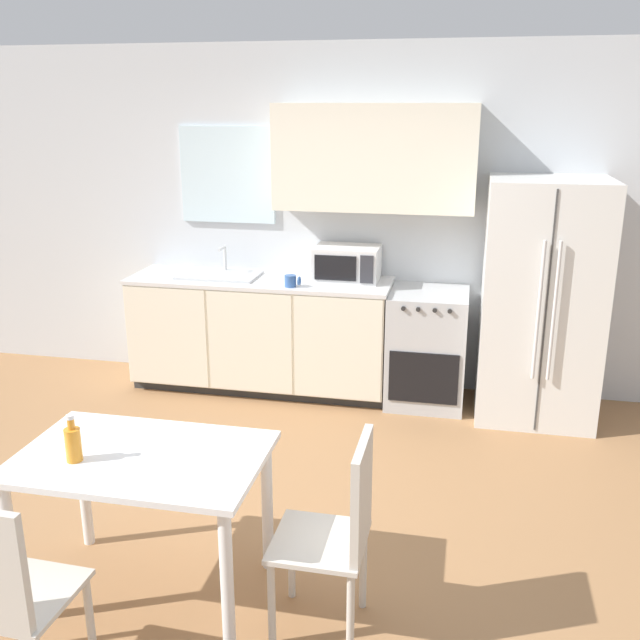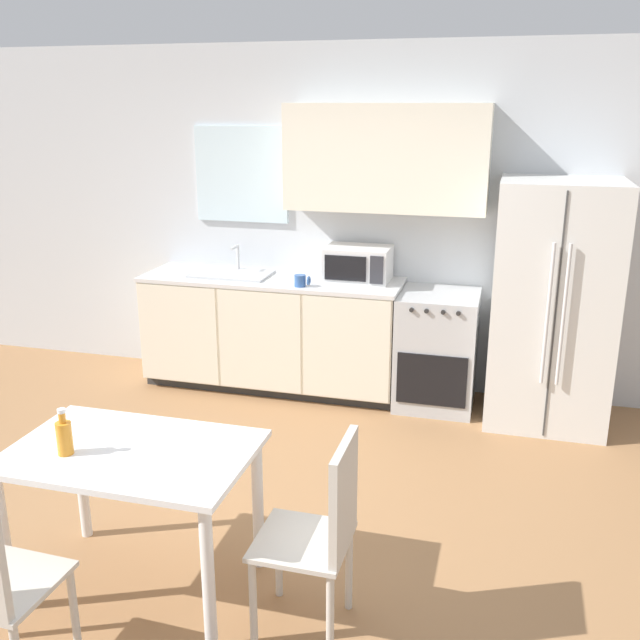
% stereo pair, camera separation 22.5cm
% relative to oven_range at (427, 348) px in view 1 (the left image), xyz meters
% --- Properties ---
extents(ground_plane, '(12.00, 12.00, 0.00)m').
position_rel_oven_range_xyz_m(ground_plane, '(-0.84, -1.96, -0.44)').
color(ground_plane, '#9E7047').
extents(wall_back, '(12.00, 0.38, 2.70)m').
position_rel_oven_range_xyz_m(wall_back, '(-0.79, 0.31, 0.99)').
color(wall_back, silver).
rests_on(wall_back, ground_plane).
extents(kitchen_counter, '(2.08, 0.63, 0.92)m').
position_rel_oven_range_xyz_m(kitchen_counter, '(-1.33, 0.00, 0.02)').
color(kitchen_counter, '#333333').
rests_on(kitchen_counter, ground_plane).
extents(oven_range, '(0.59, 0.63, 0.89)m').
position_rel_oven_range_xyz_m(oven_range, '(0.00, 0.00, 0.00)').
color(oven_range, '#B7BABC').
rests_on(oven_range, ground_plane).
extents(refrigerator, '(0.84, 0.78, 1.76)m').
position_rel_oven_range_xyz_m(refrigerator, '(0.80, -0.06, 0.44)').
color(refrigerator, silver).
rests_on(refrigerator, ground_plane).
extents(kitchen_sink, '(0.63, 0.39, 0.22)m').
position_rel_oven_range_xyz_m(kitchen_sink, '(-1.67, 0.01, 0.50)').
color(kitchen_sink, '#B7BABC').
rests_on(kitchen_sink, kitchen_counter).
extents(microwave, '(0.50, 0.36, 0.27)m').
position_rel_oven_range_xyz_m(microwave, '(-0.65, 0.10, 0.61)').
color(microwave, silver).
rests_on(microwave, kitchen_counter).
extents(coffee_mug, '(0.12, 0.09, 0.09)m').
position_rel_oven_range_xyz_m(coffee_mug, '(-1.02, -0.20, 0.53)').
color(coffee_mug, '#335999').
rests_on(coffee_mug, kitchen_counter).
extents(dining_table, '(1.12, 0.73, 0.73)m').
position_rel_oven_range_xyz_m(dining_table, '(-1.13, -2.58, 0.18)').
color(dining_table, white).
rests_on(dining_table, ground_plane).
extents(dining_chair_near, '(0.41, 0.41, 0.93)m').
position_rel_oven_range_xyz_m(dining_chair_near, '(-1.35, -3.32, 0.09)').
color(dining_chair_near, beige).
rests_on(dining_chair_near, ground_plane).
extents(dining_chair_side, '(0.40, 0.40, 0.93)m').
position_rel_oven_range_xyz_m(dining_chair_side, '(-0.19, -2.65, 0.09)').
color(dining_chair_side, beige).
rests_on(dining_chair_side, ground_plane).
extents(drink_bottle, '(0.07, 0.07, 0.22)m').
position_rel_oven_range_xyz_m(drink_bottle, '(-1.39, -2.70, 0.38)').
color(drink_bottle, orange).
rests_on(drink_bottle, dining_table).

